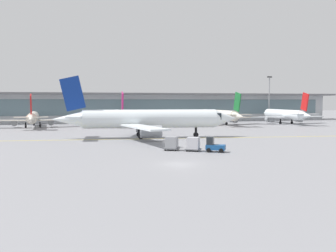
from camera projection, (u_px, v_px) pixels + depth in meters
ground_plane at (179, 164)px, 41.50m from camera, size 400.00×400.00×0.00m
taxiway_centreline_stripe at (153, 139)px, 69.38m from camera, size 109.35×12.64×0.01m
terminal_concourse at (105, 107)px, 124.42m from camera, size 168.36×11.00×9.60m
gate_airplane_1 at (33, 117)px, 99.30m from camera, size 24.52×26.39×8.74m
gate_airplane_2 at (120, 115)px, 107.22m from camera, size 26.37×28.41×9.41m
gate_airplane_3 at (219, 115)px, 110.64m from camera, size 26.38×28.41×9.41m
gate_airplane_4 at (284, 114)px, 115.61m from camera, size 26.39×28.40×9.41m
taxiing_regional_jet at (148, 119)px, 71.01m from camera, size 35.18×32.51×11.65m
baggage_tug at (214, 145)px, 51.38m from camera, size 2.95×2.57×2.10m
cargo_dolly_lead at (193, 144)px, 52.16m from camera, size 2.62×2.45×1.94m
cargo_dolly_trailing at (172, 143)px, 53.01m from camera, size 2.62×2.45×1.94m
apron_light_mast_1 at (269, 97)px, 131.30m from camera, size 1.80×0.36×15.59m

